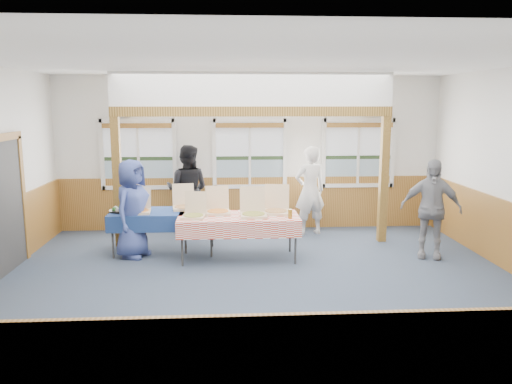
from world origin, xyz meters
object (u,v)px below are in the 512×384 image
table_left (164,214)px  person_grey (431,209)px  woman_black (187,190)px  table_right (238,219)px  woman_white (310,191)px  man_blue (132,209)px

table_left → person_grey: person_grey is taller
person_grey → woman_black: bearing=176.8°
table_right → woman_white: (1.48, 1.56, 0.19)m
table_right → man_blue: bearing=152.1°
woman_black → table_right: bearing=130.7°
table_left → woman_white: bearing=35.1°
table_left → man_blue: (-0.50, -0.22, 0.15)m
table_left → table_right: bearing=-5.6°
woman_black → person_grey: size_ratio=1.06×
woman_white → woman_black: (-2.47, 0.20, 0.01)m
woman_white → woman_black: woman_black is taller
table_right → woman_black: woman_black is taller
table_left → woman_white: (2.80, 1.11, 0.20)m
table_left → table_right: (1.31, -0.45, 0.00)m
person_grey → man_blue: bearing=-163.4°
table_left → person_grey: 4.64m
table_right → woman_white: woman_white is taller
man_blue → person_grey: 5.12m
table_left → man_blue: 0.57m
woman_white → person_grey: bearing=122.0°
man_blue → person_grey: bearing=-71.4°
table_left → person_grey: bearing=6.5°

